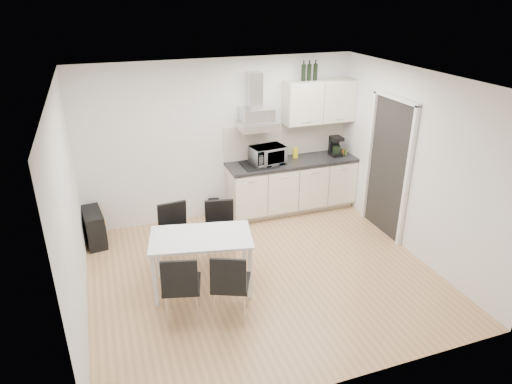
% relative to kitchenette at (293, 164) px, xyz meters
% --- Properties ---
extents(ground, '(4.50, 4.50, 0.00)m').
position_rel_kitchenette_xyz_m(ground, '(-1.19, -1.73, -0.83)').
color(ground, tan).
rests_on(ground, ground).
extents(wall_back, '(4.50, 0.10, 2.60)m').
position_rel_kitchenette_xyz_m(wall_back, '(-1.19, 0.27, 0.47)').
color(wall_back, silver).
rests_on(wall_back, ground).
extents(wall_front, '(4.50, 0.10, 2.60)m').
position_rel_kitchenette_xyz_m(wall_front, '(-1.19, -3.73, 0.47)').
color(wall_front, silver).
rests_on(wall_front, ground).
extents(wall_left, '(0.10, 4.00, 2.60)m').
position_rel_kitchenette_xyz_m(wall_left, '(-3.44, -1.73, 0.47)').
color(wall_left, silver).
rests_on(wall_left, ground).
extents(wall_right, '(0.10, 4.00, 2.60)m').
position_rel_kitchenette_xyz_m(wall_right, '(1.06, -1.73, 0.47)').
color(wall_right, silver).
rests_on(wall_right, ground).
extents(ceiling, '(4.50, 4.50, 0.00)m').
position_rel_kitchenette_xyz_m(ceiling, '(-1.19, -1.73, 1.77)').
color(ceiling, white).
rests_on(ceiling, wall_back).
extents(doorway, '(0.08, 1.04, 2.10)m').
position_rel_kitchenette_xyz_m(doorway, '(1.02, -1.18, 0.22)').
color(doorway, white).
rests_on(doorway, ground).
extents(kitchenette, '(2.22, 0.64, 2.52)m').
position_rel_kitchenette_xyz_m(kitchenette, '(0.00, 0.00, 0.00)').
color(kitchenette, beige).
rests_on(kitchenette, ground).
extents(dining_table, '(1.37, 0.95, 0.75)m').
position_rel_kitchenette_xyz_m(dining_table, '(-2.01, -1.74, -0.18)').
color(dining_table, white).
rests_on(dining_table, ground).
extents(chair_far_left, '(0.49, 0.54, 0.88)m').
position_rel_kitchenette_xyz_m(chair_far_left, '(-2.21, -1.10, -0.39)').
color(chair_far_left, black).
rests_on(chair_far_left, ground).
extents(chair_far_right, '(0.53, 0.57, 0.88)m').
position_rel_kitchenette_xyz_m(chair_far_right, '(-1.63, -1.23, -0.39)').
color(chair_far_right, black).
rests_on(chair_far_right, ground).
extents(chair_near_left, '(0.55, 0.59, 0.88)m').
position_rel_kitchenette_xyz_m(chair_near_left, '(-2.37, -2.24, -0.39)').
color(chair_near_left, black).
rests_on(chair_near_left, ground).
extents(chair_near_right, '(0.61, 0.64, 0.88)m').
position_rel_kitchenette_xyz_m(chair_near_right, '(-1.83, -2.39, -0.39)').
color(chair_near_right, black).
rests_on(chair_near_right, ground).
extents(guitar_amp, '(0.34, 0.65, 0.52)m').
position_rel_kitchenette_xyz_m(guitar_amp, '(-3.29, -0.08, -0.57)').
color(guitar_amp, black).
rests_on(guitar_amp, ground).
extents(floor_speaker, '(0.22, 0.20, 0.31)m').
position_rel_kitchenette_xyz_m(floor_speaker, '(-1.37, 0.17, -0.68)').
color(floor_speaker, black).
rests_on(floor_speaker, ground).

